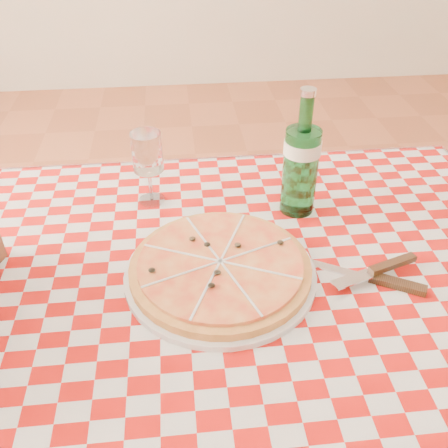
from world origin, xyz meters
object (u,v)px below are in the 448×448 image
Objects in this scene: dining_table at (236,299)px; wine_glass at (149,168)px; pizza_plate at (220,267)px; water_bottle at (302,154)px.

wine_glass reaches higher than dining_table.
dining_table is 3.18× the size of pizza_plate.
wine_glass is (-0.14, 0.29, 0.06)m from pizza_plate.
pizza_plate is 2.12× the size of wine_glass.
water_bottle is at bearing 46.87° from pizza_plate.
dining_table is 0.36m from wine_glass.
water_bottle reaches higher than pizza_plate.
dining_table is 0.13m from pizza_plate.
water_bottle reaches higher than dining_table.
wine_glass is at bearing 115.68° from pizza_plate.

